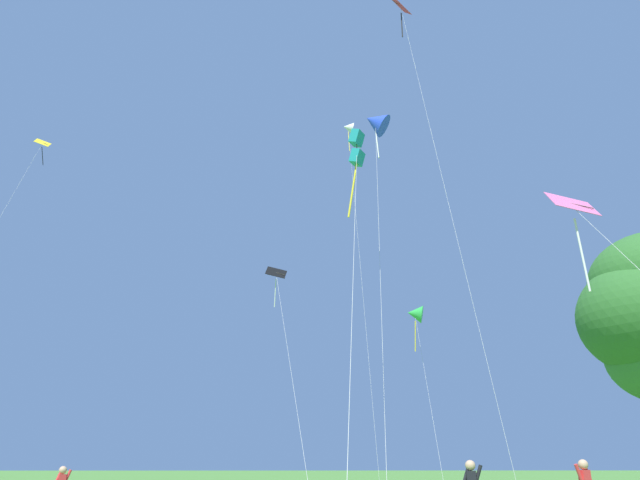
% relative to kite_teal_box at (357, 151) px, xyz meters
% --- Properties ---
extents(kite_teal_box, '(1.55, 10.06, 13.07)m').
position_rel_kite_teal_box_xyz_m(kite_teal_box, '(0.00, 0.00, 0.00)').
color(kite_teal_box, teal).
rests_on(kite_teal_box, ground_plane).
extents(kite_pink_low, '(1.45, 9.97, 9.50)m').
position_rel_kite_teal_box_xyz_m(kite_pink_low, '(6.25, -3.09, -3.85)').
color(kite_pink_low, pink).
rests_on(kite_pink_low, ground_plane).
extents(kite_green_small, '(1.26, 7.35, 10.92)m').
position_rel_kite_teal_box_xyz_m(kite_green_small, '(4.96, 17.40, -1.91)').
color(kite_green_small, green).
rests_on(kite_green_small, ground_plane).
extents(kite_black_large, '(2.42, 11.22, 11.48)m').
position_rel_kite_teal_box_xyz_m(kite_black_large, '(-3.24, 10.79, -1.95)').
color(kite_black_large, black).
rests_on(kite_black_large, ground_plane).
extents(kite_blue_delta, '(2.44, 12.70, 19.35)m').
position_rel_kite_teal_box_xyz_m(kite_blue_delta, '(1.81, 8.62, 6.30)').
color(kite_blue_delta, blue).
rests_on(kite_blue_delta, ground_plane).
extents(kite_white_distant, '(1.15, 10.44, 28.72)m').
position_rel_kite_teal_box_xyz_m(kite_white_distant, '(1.70, 25.81, 15.87)').
color(kite_white_distant, white).
rests_on(kite_white_distant, ground_plane).
extents(kite_red_high, '(2.40, 8.97, 28.61)m').
position_rel_kite_teal_box_xyz_m(kite_red_high, '(4.00, 10.44, 13.94)').
color(kite_red_high, red).
rests_on(kite_red_high, ground_plane).
extents(kite_yellow_diamond, '(3.28, 10.44, 26.88)m').
position_rel_kite_teal_box_xyz_m(kite_yellow_diamond, '(-23.64, 25.08, 11.82)').
color(kite_yellow_diamond, yellow).
rests_on(kite_yellow_diamond, ground_plane).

